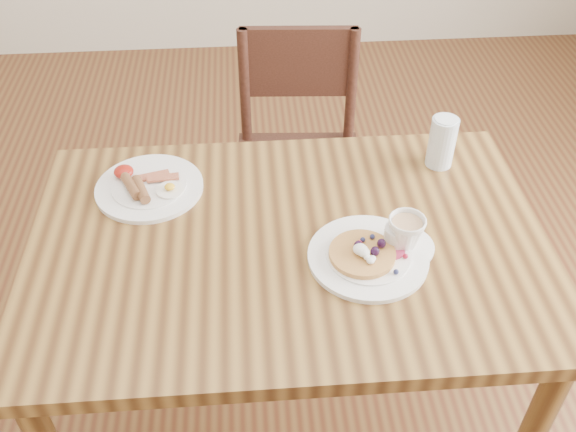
# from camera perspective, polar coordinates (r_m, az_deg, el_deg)

# --- Properties ---
(ground) EXTENTS (5.00, 5.00, 0.00)m
(ground) POSITION_cam_1_polar(r_m,az_deg,el_deg) (2.07, 0.00, -17.34)
(ground) COLOR #562C18
(ground) RESTS_ON ground
(dining_table) EXTENTS (1.20, 0.80, 0.75)m
(dining_table) POSITION_cam_1_polar(r_m,az_deg,el_deg) (1.55, 0.00, -4.69)
(dining_table) COLOR brown
(dining_table) RESTS_ON ground
(chair_far) EXTENTS (0.45, 0.45, 0.88)m
(chair_far) POSITION_cam_1_polar(r_m,az_deg,el_deg) (2.19, 0.94, 5.66)
(chair_far) COLOR #3D1F16
(chair_far) RESTS_ON ground
(pancake_plate) EXTENTS (0.27, 0.27, 0.06)m
(pancake_plate) POSITION_cam_1_polar(r_m,az_deg,el_deg) (1.44, 7.30, -3.33)
(pancake_plate) COLOR white
(pancake_plate) RESTS_ON dining_table
(breakfast_plate) EXTENTS (0.27, 0.27, 0.04)m
(breakfast_plate) POSITION_cam_1_polar(r_m,az_deg,el_deg) (1.65, -12.38, 2.60)
(breakfast_plate) COLOR white
(breakfast_plate) RESTS_ON dining_table
(teacup_saucer) EXTENTS (0.14, 0.14, 0.09)m
(teacup_saucer) POSITION_cam_1_polar(r_m,az_deg,el_deg) (1.46, 10.38, -1.68)
(teacup_saucer) COLOR white
(teacup_saucer) RESTS_ON dining_table
(water_glass) EXTENTS (0.07, 0.07, 0.14)m
(water_glass) POSITION_cam_1_polar(r_m,az_deg,el_deg) (1.71, 13.52, 6.40)
(water_glass) COLOR silver
(water_glass) RESTS_ON dining_table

